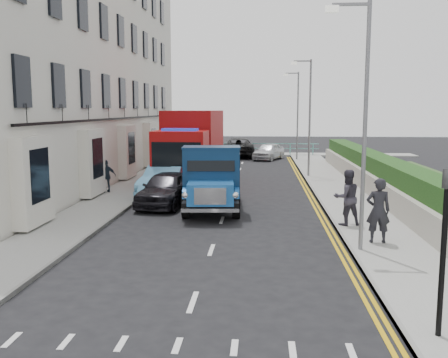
% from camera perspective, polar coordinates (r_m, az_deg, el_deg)
% --- Properties ---
extents(ground, '(120.00, 120.00, 0.00)m').
position_cam_1_polar(ground, '(16.72, -0.77, -6.23)').
color(ground, black).
rests_on(ground, ground).
extents(pavement_west, '(2.40, 38.00, 0.12)m').
position_cam_1_polar(pavement_west, '(26.31, -10.39, -0.99)').
color(pavement_west, gray).
rests_on(pavement_west, ground).
extents(pavement_east, '(2.60, 38.00, 0.12)m').
position_cam_1_polar(pavement_east, '(25.76, 12.85, -1.25)').
color(pavement_east, gray).
rests_on(pavement_east, ground).
extents(promenade, '(30.00, 2.50, 0.12)m').
position_cam_1_polar(promenade, '(45.35, 2.44, 2.86)').
color(promenade, gray).
rests_on(promenade, ground).
extents(sea_plane, '(120.00, 120.00, 0.00)m').
position_cam_1_polar(sea_plane, '(76.27, 3.19, 4.89)').
color(sea_plane, slate).
rests_on(sea_plane, ground).
extents(terrace_west, '(6.31, 30.20, 14.25)m').
position_cam_1_polar(terrace_west, '(31.26, -16.62, 13.28)').
color(terrace_west, beige).
rests_on(terrace_west, ground).
extents(garden_east, '(1.45, 28.00, 1.75)m').
position_cam_1_polar(garden_east, '(26.00, 17.08, 0.55)').
color(garden_east, '#B2AD9E').
rests_on(garden_east, ground).
extents(seafront_railing, '(13.00, 0.08, 1.11)m').
position_cam_1_polar(seafront_railing, '(44.51, 2.41, 3.44)').
color(seafront_railing, '#59B2A5').
rests_on(seafront_railing, ground).
extents(lamp_near, '(1.23, 0.18, 7.00)m').
position_cam_1_polar(lamp_near, '(14.41, 15.39, 7.28)').
color(lamp_near, slate).
rests_on(lamp_near, ground).
extents(lamp_mid, '(1.23, 0.18, 7.00)m').
position_cam_1_polar(lamp_mid, '(30.27, 9.56, 7.67)').
color(lamp_mid, slate).
rests_on(lamp_mid, ground).
extents(lamp_far, '(1.23, 0.18, 7.00)m').
position_cam_1_polar(lamp_far, '(40.24, 8.25, 7.75)').
color(lamp_far, slate).
rests_on(lamp_far, ground).
extents(traffic_signal, '(0.16, 0.20, 3.10)m').
position_cam_1_polar(traffic_signal, '(9.43, 23.92, -5.14)').
color(traffic_signal, black).
rests_on(traffic_signal, ground).
extents(bedford_lorry, '(2.59, 5.70, 2.62)m').
position_cam_1_polar(bedford_lorry, '(19.69, -1.43, -0.47)').
color(bedford_lorry, black).
rests_on(bedford_lorry, ground).
extents(red_lorry, '(2.89, 7.78, 4.03)m').
position_cam_1_polar(red_lorry, '(27.23, -3.73, 3.84)').
color(red_lorry, black).
rests_on(red_lorry, ground).
extents(parked_car_front, '(2.26, 4.51, 1.47)m').
position_cam_1_polar(parked_car_front, '(21.47, -6.61, -1.09)').
color(parked_car_front, black).
rests_on(parked_car_front, ground).
extents(parked_car_mid, '(2.03, 4.84, 1.56)m').
position_cam_1_polar(parked_car_mid, '(23.80, -6.61, -0.10)').
color(parked_car_mid, '#63A8D5').
rests_on(parked_car_mid, ground).
extents(parked_car_rear, '(1.96, 4.76, 1.38)m').
position_cam_1_polar(parked_car_rear, '(34.68, -4.10, 2.31)').
color(parked_car_rear, '#9B9B9F').
rests_on(parked_car_rear, ground).
extents(seafront_car_left, '(2.84, 5.95, 1.64)m').
position_cam_1_polar(seafront_car_left, '(43.31, 1.70, 3.63)').
color(seafront_car_left, black).
rests_on(seafront_car_left, ground).
extents(seafront_car_right, '(3.01, 4.36, 1.38)m').
position_cam_1_polar(seafront_car_right, '(40.98, 5.12, 3.17)').
color(seafront_car_right, silver).
rests_on(seafront_car_right, ground).
extents(pedestrian_east_near, '(0.73, 0.49, 1.97)m').
position_cam_1_polar(pedestrian_east_near, '(15.63, 17.21, -3.45)').
color(pedestrian_east_near, black).
rests_on(pedestrian_east_near, pavement_east).
extents(pedestrian_east_far, '(1.09, 0.94, 1.93)m').
position_cam_1_polar(pedestrian_east_far, '(17.71, 13.87, -2.06)').
color(pedestrian_east_far, '#34313C').
rests_on(pedestrian_east_far, pavement_east).
extents(pedestrian_west_near, '(0.99, 0.80, 1.57)m').
position_cam_1_polar(pedestrian_west_near, '(24.69, -13.29, 0.33)').
color(pedestrian_west_near, '#19242D').
rests_on(pedestrian_west_near, pavement_west).
extents(pedestrian_west_far, '(0.92, 0.73, 1.66)m').
position_cam_1_polar(pedestrian_west_far, '(32.91, -7.51, 2.42)').
color(pedestrian_west_far, '#393229').
rests_on(pedestrian_west_far, pavement_west).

